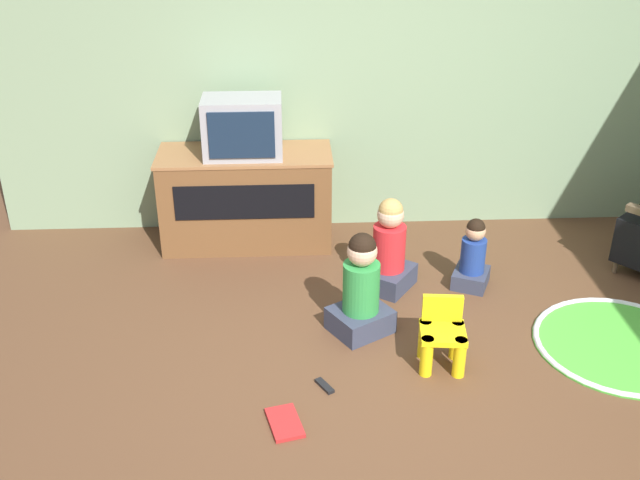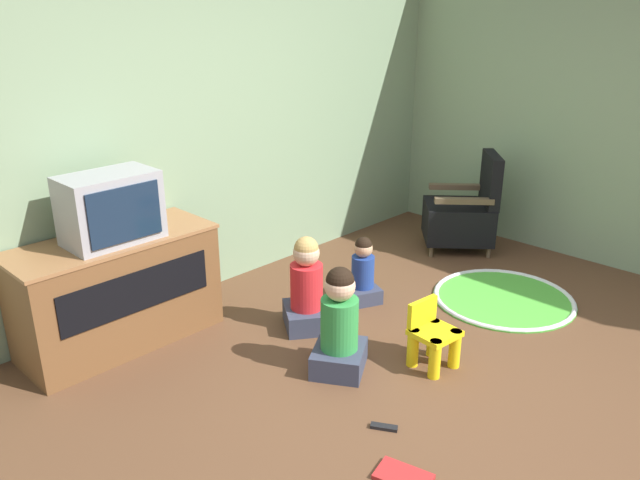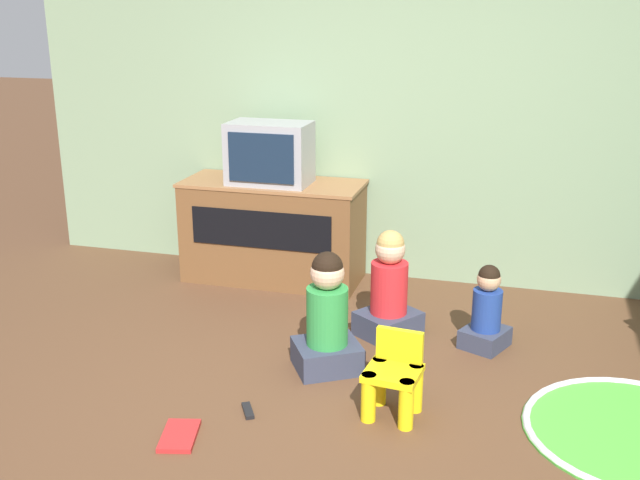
{
  "view_description": "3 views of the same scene",
  "coord_description": "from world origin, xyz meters",
  "px_view_note": "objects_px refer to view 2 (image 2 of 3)",
  "views": [
    {
      "loc": [
        -0.69,
        -3.49,
        2.79
      ],
      "look_at": [
        -0.49,
        0.7,
        0.63
      ],
      "focal_mm": 42.0,
      "sensor_mm": 36.0,
      "label": 1
    },
    {
      "loc": [
        -2.78,
        -1.71,
        2.21
      ],
      "look_at": [
        -0.29,
        0.72,
        0.88
      ],
      "focal_mm": 35.0,
      "sensor_mm": 36.0,
      "label": 2
    },
    {
      "loc": [
        0.79,
        -3.16,
        2.03
      ],
      "look_at": [
        -0.35,
        0.9,
        0.68
      ],
      "focal_mm": 42.0,
      "sensor_mm": 36.0,
      "label": 3
    }
  ],
  "objects_px": {
    "television": "(111,208)",
    "yellow_kid_chair": "(432,339)",
    "book": "(403,477)",
    "remote_control": "(384,427)",
    "child_watching_center": "(307,289)",
    "tv_cabinet": "(117,290)",
    "child_watching_right": "(363,273)",
    "black_armchair": "(463,214)",
    "child_watching_left": "(339,327)"
  },
  "relations": [
    {
      "from": "television",
      "to": "yellow_kid_chair",
      "type": "height_order",
      "value": "television"
    },
    {
      "from": "book",
      "to": "remote_control",
      "type": "height_order",
      "value": "book"
    },
    {
      "from": "yellow_kid_chair",
      "to": "child_watching_center",
      "type": "relative_size",
      "value": 0.62
    },
    {
      "from": "tv_cabinet",
      "to": "child_watching_right",
      "type": "bearing_deg",
      "value": -25.48
    },
    {
      "from": "television",
      "to": "remote_control",
      "type": "bearing_deg",
      "value": -74.49
    },
    {
      "from": "black_armchair",
      "to": "book",
      "type": "height_order",
      "value": "black_armchair"
    },
    {
      "from": "book",
      "to": "child_watching_center",
      "type": "bearing_deg",
      "value": -41.58
    },
    {
      "from": "yellow_kid_chair",
      "to": "child_watching_center",
      "type": "xyz_separation_m",
      "value": [
        -0.2,
        0.94,
        0.11
      ]
    },
    {
      "from": "child_watching_right",
      "to": "yellow_kid_chair",
      "type": "bearing_deg",
      "value": -179.18
    },
    {
      "from": "book",
      "to": "yellow_kid_chair",
      "type": "bearing_deg",
      "value": -76.18
    },
    {
      "from": "yellow_kid_chair",
      "to": "child_watching_right",
      "type": "relative_size",
      "value": 0.81
    },
    {
      "from": "black_armchair",
      "to": "child_watching_center",
      "type": "bearing_deg",
      "value": -40.13
    },
    {
      "from": "tv_cabinet",
      "to": "yellow_kid_chair",
      "type": "relative_size",
      "value": 3.11
    },
    {
      "from": "child_watching_center",
      "to": "black_armchair",
      "type": "bearing_deg",
      "value": -53.94
    },
    {
      "from": "child_watching_center",
      "to": "remote_control",
      "type": "distance_m",
      "value": 1.28
    },
    {
      "from": "television",
      "to": "black_armchair",
      "type": "xyz_separation_m",
      "value": [
        3.14,
        -0.68,
        -0.63
      ]
    },
    {
      "from": "child_watching_left",
      "to": "black_armchair",
      "type": "bearing_deg",
      "value": -17.51
    },
    {
      "from": "television",
      "to": "child_watching_right",
      "type": "bearing_deg",
      "value": -24.0
    },
    {
      "from": "television",
      "to": "book",
      "type": "relative_size",
      "value": 1.93
    },
    {
      "from": "black_armchair",
      "to": "book",
      "type": "distance_m",
      "value": 3.24
    },
    {
      "from": "child_watching_left",
      "to": "remote_control",
      "type": "distance_m",
      "value": 0.71
    },
    {
      "from": "child_watching_center",
      "to": "remote_control",
      "type": "relative_size",
      "value": 4.58
    },
    {
      "from": "tv_cabinet",
      "to": "black_armchair",
      "type": "bearing_deg",
      "value": -13.21
    },
    {
      "from": "black_armchair",
      "to": "child_watching_center",
      "type": "distance_m",
      "value": 2.1
    },
    {
      "from": "book",
      "to": "tv_cabinet",
      "type": "bearing_deg",
      "value": -6.86
    },
    {
      "from": "yellow_kid_chair",
      "to": "child_watching_center",
      "type": "distance_m",
      "value": 0.97
    },
    {
      "from": "child_watching_center",
      "to": "tv_cabinet",
      "type": "bearing_deg",
      "value": 88.31
    },
    {
      "from": "remote_control",
      "to": "television",
      "type": "bearing_deg",
      "value": -14.84
    },
    {
      "from": "black_armchair",
      "to": "child_watching_right",
      "type": "height_order",
      "value": "black_armchair"
    },
    {
      "from": "tv_cabinet",
      "to": "black_armchair",
      "type": "distance_m",
      "value": 3.22
    },
    {
      "from": "child_watching_left",
      "to": "remote_control",
      "type": "bearing_deg",
      "value": -145.96
    },
    {
      "from": "television",
      "to": "child_watching_center",
      "type": "xyz_separation_m",
      "value": [
        1.03,
        -0.72,
        -0.68
      ]
    },
    {
      "from": "remote_control",
      "to": "child_watching_left",
      "type": "bearing_deg",
      "value": -54.84
    },
    {
      "from": "child_watching_center",
      "to": "book",
      "type": "relative_size",
      "value": 2.28
    },
    {
      "from": "tv_cabinet",
      "to": "television",
      "type": "distance_m",
      "value": 0.59
    },
    {
      "from": "black_armchair",
      "to": "child_watching_right",
      "type": "xyz_separation_m",
      "value": [
        -1.5,
        -0.04,
        -0.12
      ]
    },
    {
      "from": "tv_cabinet",
      "to": "book",
      "type": "height_order",
      "value": "tv_cabinet"
    },
    {
      "from": "child_watching_left",
      "to": "child_watching_center",
      "type": "bearing_deg",
      "value": 33.81
    },
    {
      "from": "tv_cabinet",
      "to": "child_watching_center",
      "type": "relative_size",
      "value": 1.93
    },
    {
      "from": "yellow_kid_chair",
      "to": "remote_control",
      "type": "bearing_deg",
      "value": -159.12
    },
    {
      "from": "yellow_kid_chair",
      "to": "remote_control",
      "type": "relative_size",
      "value": 2.84
    },
    {
      "from": "remote_control",
      "to": "yellow_kid_chair",
      "type": "bearing_deg",
      "value": -105.36
    },
    {
      "from": "child_watching_left",
      "to": "child_watching_right",
      "type": "xyz_separation_m",
      "value": [
        0.86,
        0.54,
        -0.08
      ]
    },
    {
      "from": "television",
      "to": "remote_control",
      "type": "height_order",
      "value": "television"
    },
    {
      "from": "book",
      "to": "remote_control",
      "type": "xyz_separation_m",
      "value": [
        0.24,
        0.31,
        -0.0
      ]
    },
    {
      "from": "tv_cabinet",
      "to": "child_watching_center",
      "type": "distance_m",
      "value": 1.29
    },
    {
      "from": "child_watching_right",
      "to": "remote_control",
      "type": "xyz_separation_m",
      "value": [
        -1.12,
        -1.12,
        -0.22
      ]
    },
    {
      "from": "tv_cabinet",
      "to": "book",
      "type": "xyz_separation_m",
      "value": [
        0.28,
        -2.22,
        -0.38
      ]
    },
    {
      "from": "child_watching_center",
      "to": "child_watching_right",
      "type": "distance_m",
      "value": 0.61
    },
    {
      "from": "book",
      "to": "child_watching_left",
      "type": "bearing_deg",
      "value": -43.27
    }
  ]
}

